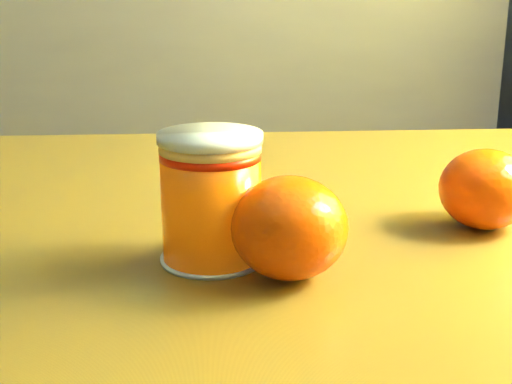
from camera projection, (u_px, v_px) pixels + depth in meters
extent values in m
cube|color=brown|center=(374.00, 241.00, 0.58)|extent=(1.03, 0.78, 0.04)
cylinder|color=#DC5304|center=(211.00, 206.00, 0.48)|extent=(0.07, 0.07, 0.08)
cylinder|color=#F0B862|center=(210.00, 146.00, 0.47)|extent=(0.07, 0.07, 0.01)
cylinder|color=silver|center=(210.00, 139.00, 0.46)|extent=(0.07, 0.07, 0.00)
ellipsoid|color=#EB4904|center=(289.00, 228.00, 0.45)|extent=(0.10, 0.10, 0.07)
ellipsoid|color=#EB4904|center=(485.00, 189.00, 0.54)|extent=(0.08, 0.08, 0.06)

